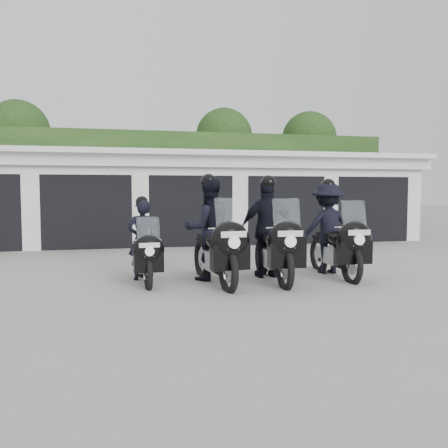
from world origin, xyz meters
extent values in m
plane|color=gray|center=(0.00, 0.00, 0.00)|extent=(80.00, 80.00, 0.00)
cube|color=silver|center=(0.00, 8.50, 1.40)|extent=(16.00, 6.00, 2.80)
cube|color=silver|center=(0.00, 8.30, 2.88)|extent=(16.40, 6.80, 0.16)
cube|color=silver|center=(0.00, 5.25, 2.65)|extent=(16.40, 0.12, 0.40)
cube|color=black|center=(0.00, 5.48, 0.12)|extent=(16.00, 0.06, 0.24)
cube|color=silver|center=(-4.65, 5.65, 1.40)|extent=(0.50, 0.50, 2.80)
cube|color=black|center=(-3.10, 6.70, 1.10)|extent=(2.60, 2.60, 2.20)
cube|color=silver|center=(-3.10, 5.65, 2.50)|extent=(2.60, 0.50, 0.60)
cube|color=silver|center=(-1.55, 5.65, 1.40)|extent=(0.50, 0.50, 2.80)
cube|color=black|center=(0.00, 6.70, 1.10)|extent=(2.60, 2.60, 2.20)
cube|color=silver|center=(0.00, 5.65, 2.50)|extent=(2.60, 0.50, 0.60)
cube|color=silver|center=(1.55, 5.65, 1.40)|extent=(0.50, 0.50, 2.80)
cube|color=black|center=(3.10, 6.70, 1.10)|extent=(2.60, 2.60, 2.20)
cube|color=silver|center=(3.10, 5.65, 2.50)|extent=(2.60, 0.50, 0.60)
cube|color=silver|center=(4.65, 5.65, 1.40)|extent=(0.50, 0.50, 2.80)
cube|color=black|center=(6.20, 6.70, 1.10)|extent=(2.60, 2.60, 2.20)
cube|color=silver|center=(6.20, 5.65, 2.50)|extent=(2.60, 0.50, 0.60)
cube|color=silver|center=(7.75, 5.65, 1.40)|extent=(0.50, 0.50, 2.80)
cube|color=#193613|center=(0.00, 12.50, 2.15)|extent=(20.00, 2.00, 4.30)
sphere|color=#193613|center=(-6.50, 14.00, 4.40)|extent=(2.80, 2.80, 2.80)
cylinder|color=black|center=(-6.50, 14.00, 1.65)|extent=(0.24, 0.24, 3.30)
sphere|color=#193613|center=(3.00, 14.00, 4.40)|extent=(2.80, 2.80, 2.80)
cylinder|color=black|center=(3.00, 14.00, 1.65)|extent=(0.24, 0.24, 3.30)
sphere|color=#193613|center=(7.50, 14.00, 4.40)|extent=(2.80, 2.80, 2.80)
cylinder|color=black|center=(7.50, 14.00, 1.65)|extent=(0.24, 0.24, 3.30)
torus|color=black|center=(-1.74, -0.68, 0.27)|extent=(0.13, 0.65, 0.65)
torus|color=black|center=(-1.81, 0.60, 0.27)|extent=(0.13, 0.65, 0.65)
cube|color=#A4A4A9|center=(-1.78, -0.02, 0.34)|extent=(0.26, 0.50, 0.28)
cube|color=black|center=(-1.78, -0.04, 0.20)|extent=(0.13, 1.15, 0.05)
ellipsoid|color=black|center=(-1.77, -0.17, 0.64)|extent=(0.31, 0.53, 0.26)
cube|color=black|center=(-1.79, 0.21, 0.66)|extent=(0.26, 0.50, 0.09)
ellipsoid|color=black|center=(-1.74, -0.75, 0.69)|extent=(0.57, 0.32, 0.53)
cube|color=black|center=(-1.74, -0.75, 0.49)|extent=(0.52, 0.22, 0.35)
cube|color=#B2BFC6|center=(-1.74, -0.72, 1.05)|extent=(0.40, 0.12, 0.45)
cylinder|color=silver|center=(-1.75, -0.57, 0.85)|extent=(0.50, 0.05, 0.02)
cube|color=silver|center=(-1.73, -0.90, 0.80)|extent=(0.35, 0.03, 0.08)
cube|color=silver|center=(-1.73, -0.87, 0.64)|extent=(0.16, 0.02, 0.09)
imported|color=black|center=(-1.79, 0.23, 0.78)|extent=(0.59, 0.40, 1.56)
sphere|color=black|center=(-1.79, 0.23, 1.51)|extent=(0.24, 0.24, 0.24)
torus|color=black|center=(-0.42, -1.20, 0.35)|extent=(0.21, 0.83, 0.82)
torus|color=black|center=(-0.59, 0.40, 0.35)|extent=(0.21, 0.83, 0.82)
cube|color=#A4A4A9|center=(-0.51, -0.38, 0.43)|extent=(0.36, 0.64, 0.36)
cube|color=black|center=(-0.50, -0.40, 0.25)|extent=(0.24, 1.46, 0.07)
ellipsoid|color=black|center=(-0.49, -0.57, 0.81)|extent=(0.43, 0.68, 0.32)
cube|color=black|center=(-0.54, -0.09, 0.83)|extent=(0.36, 0.64, 0.11)
ellipsoid|color=black|center=(-0.41, -1.29, 0.87)|extent=(0.74, 0.44, 0.67)
cube|color=black|center=(-0.41, -1.29, 0.62)|extent=(0.67, 0.31, 0.45)
cube|color=#B2BFC6|center=(-0.41, -1.26, 1.32)|extent=(0.50, 0.18, 0.57)
cylinder|color=silver|center=(-0.43, -1.07, 1.08)|extent=(0.63, 0.10, 0.03)
cube|color=silver|center=(-0.39, -1.48, 1.01)|extent=(0.45, 0.06, 0.10)
cube|color=silver|center=(-0.39, -1.45, 0.81)|extent=(0.20, 0.04, 0.11)
imported|color=black|center=(-0.54, -0.06, 0.98)|extent=(1.03, 0.84, 1.97)
sphere|color=black|center=(-0.54, -0.06, 1.90)|extent=(0.30, 0.30, 0.30)
torus|color=black|center=(0.62, -1.19, 0.34)|extent=(0.16, 0.81, 0.81)
torus|color=black|center=(0.69, 0.41, 0.34)|extent=(0.16, 0.81, 0.81)
cube|color=#A4A4A9|center=(0.66, -0.37, 0.42)|extent=(0.32, 0.62, 0.35)
cube|color=black|center=(0.65, -0.39, 0.24)|extent=(0.15, 1.44, 0.07)
ellipsoid|color=black|center=(0.65, -0.56, 0.80)|extent=(0.39, 0.65, 0.32)
cube|color=black|center=(0.67, -0.08, 0.82)|extent=(0.32, 0.62, 0.11)
ellipsoid|color=black|center=(0.61, -1.28, 0.87)|extent=(0.71, 0.40, 0.67)
cube|color=black|center=(0.61, -1.28, 0.61)|extent=(0.65, 0.27, 0.44)
cube|color=#B2BFC6|center=(0.62, -1.24, 1.31)|extent=(0.49, 0.15, 0.57)
cylinder|color=silver|center=(0.62, -1.06, 1.06)|extent=(0.62, 0.06, 0.03)
cube|color=silver|center=(0.61, -1.47, 1.00)|extent=(0.44, 0.04, 0.10)
cube|color=silver|center=(0.61, -1.43, 0.80)|extent=(0.20, 0.03, 0.11)
imported|color=black|center=(0.67, -0.06, 0.97)|extent=(1.17, 0.70, 1.95)
sphere|color=black|center=(0.67, -0.06, 1.89)|extent=(0.30, 0.30, 0.30)
torus|color=black|center=(2.02, -0.98, 0.33)|extent=(0.13, 0.79, 0.79)
torus|color=black|center=(2.05, 0.58, 0.33)|extent=(0.13, 0.79, 0.79)
cube|color=#A4A4A9|center=(2.03, -0.18, 0.41)|extent=(0.29, 0.60, 0.35)
cube|color=black|center=(2.03, -0.20, 0.24)|extent=(0.11, 1.40, 0.06)
ellipsoid|color=black|center=(2.03, -0.36, 0.78)|extent=(0.36, 0.63, 0.31)
cube|color=black|center=(2.04, 0.10, 0.80)|extent=(0.29, 0.60, 0.11)
ellipsoid|color=black|center=(2.02, -1.06, 0.84)|extent=(0.69, 0.37, 0.65)
cube|color=black|center=(2.02, -1.06, 0.59)|extent=(0.63, 0.25, 0.43)
cube|color=#B2BFC6|center=(2.02, -1.03, 1.27)|extent=(0.48, 0.13, 0.55)
cylinder|color=silver|center=(2.02, -0.85, 1.04)|extent=(0.60, 0.04, 0.03)
cube|color=silver|center=(2.01, -1.25, 0.97)|extent=(0.43, 0.02, 0.10)
cube|color=silver|center=(2.01, -1.22, 0.78)|extent=(0.19, 0.02, 0.11)
imported|color=black|center=(2.04, 0.12, 0.95)|extent=(1.23, 0.65, 1.89)
sphere|color=black|center=(2.04, 0.12, 1.83)|extent=(0.29, 0.29, 0.29)
camera|label=1|loc=(-2.29, -9.02, 1.72)|focal=38.00mm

